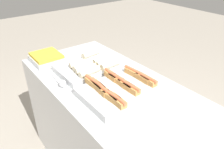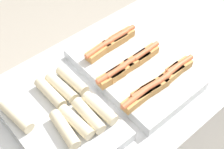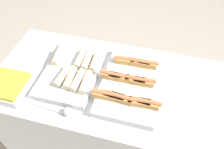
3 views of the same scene
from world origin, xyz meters
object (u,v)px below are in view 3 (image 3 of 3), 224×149
at_px(serving_spoon_near, 65,111).
at_px(tray_wraps, 73,71).
at_px(tray_hotdogs, 130,84).
at_px(tray_side_front, 6,86).

bearing_deg(serving_spoon_near, tray_wraps, 101.93).
relative_size(tray_hotdogs, tray_wraps, 1.10).
xyz_separation_m(tray_hotdogs, serving_spoon_near, (-0.31, -0.27, -0.01)).
bearing_deg(tray_wraps, tray_hotdogs, -0.99).
bearing_deg(tray_side_front, tray_wraps, 31.57).
bearing_deg(tray_hotdogs, tray_side_front, -164.00).
relative_size(tray_hotdogs, tray_side_front, 2.13).
xyz_separation_m(tray_hotdogs, tray_wraps, (-0.37, 0.01, -0.00)).
distance_m(tray_hotdogs, tray_wraps, 0.37).
bearing_deg(serving_spoon_near, tray_side_front, 170.54).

